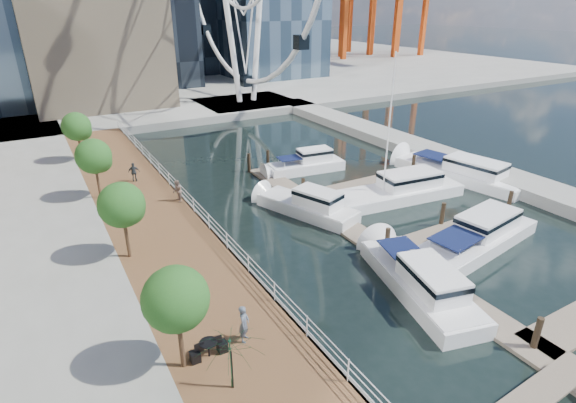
# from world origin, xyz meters

# --- Properties ---
(ground) EXTENTS (520.00, 520.00, 0.00)m
(ground) POSITION_xyz_m (0.00, 0.00, 0.00)
(ground) COLOR black
(ground) RESTS_ON ground
(boardwalk) EXTENTS (6.00, 60.00, 1.00)m
(boardwalk) POSITION_xyz_m (-9.00, 15.00, 0.50)
(boardwalk) COLOR brown
(boardwalk) RESTS_ON ground
(seawall) EXTENTS (0.25, 60.00, 1.00)m
(seawall) POSITION_xyz_m (-6.00, 15.00, 0.50)
(seawall) COLOR #595954
(seawall) RESTS_ON ground
(land_far) EXTENTS (200.00, 114.00, 1.00)m
(land_far) POSITION_xyz_m (0.00, 102.00, 0.50)
(land_far) COLOR gray
(land_far) RESTS_ON ground
(breakwater) EXTENTS (4.00, 60.00, 1.00)m
(breakwater) POSITION_xyz_m (20.00, 20.00, 0.50)
(breakwater) COLOR gray
(breakwater) RESTS_ON ground
(pier) EXTENTS (14.00, 12.00, 1.00)m
(pier) POSITION_xyz_m (14.00, 52.00, 0.50)
(pier) COLOR gray
(pier) RESTS_ON ground
(railing) EXTENTS (0.10, 60.00, 1.05)m
(railing) POSITION_xyz_m (-6.10, 15.00, 1.52)
(railing) COLOR white
(railing) RESTS_ON boardwalk
(floating_docks) EXTENTS (16.00, 34.00, 2.60)m
(floating_docks) POSITION_xyz_m (7.97, 9.98, 0.49)
(floating_docks) COLOR #6D6051
(floating_docks) RESTS_ON ground
(street_trees) EXTENTS (2.60, 42.60, 4.60)m
(street_trees) POSITION_xyz_m (-11.40, 14.00, 4.29)
(street_trees) COLOR #3F2B1C
(street_trees) RESTS_ON ground
(yacht_foreground) EXTENTS (11.87, 4.82, 2.15)m
(yacht_foreground) POSITION_xyz_m (8.45, 5.73, 0.00)
(yacht_foreground) COLOR silver
(yacht_foreground) RESTS_ON ground
(pedestrian_near) EXTENTS (0.75, 0.77, 1.78)m
(pedestrian_near) POSITION_xyz_m (-8.59, 4.15, 1.89)
(pedestrian_near) COLOR #505A6B
(pedestrian_near) RESTS_ON boardwalk
(pedestrian_mid) EXTENTS (0.67, 0.84, 1.67)m
(pedestrian_mid) POSITION_xyz_m (-6.50, 20.34, 1.83)
(pedestrian_mid) COLOR #876B5D
(pedestrian_mid) RESTS_ON boardwalk
(pedestrian_far) EXTENTS (1.02, 0.69, 1.62)m
(pedestrian_far) POSITION_xyz_m (-8.34, 26.21, 1.81)
(pedestrian_far) COLOR #363D43
(pedestrian_far) RESTS_ON boardwalk
(moored_yachts) EXTENTS (21.41, 33.32, 11.50)m
(moored_yachts) POSITION_xyz_m (9.05, 12.98, 0.00)
(moored_yachts) COLOR white
(moored_yachts) RESTS_ON ground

